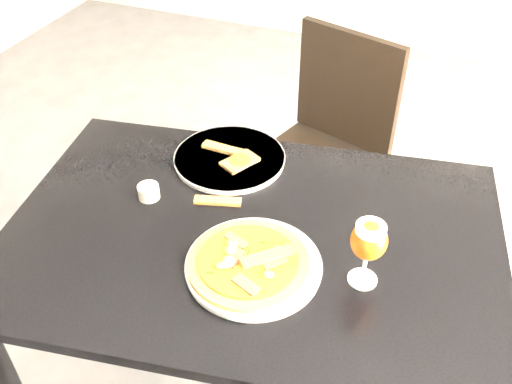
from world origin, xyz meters
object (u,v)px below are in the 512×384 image
at_px(pizza, 249,261).
at_px(beer_glass, 369,241).
at_px(dining_table, 252,258).
at_px(chair_far, 324,150).

xyz_separation_m(pizza, beer_glass, (0.25, 0.06, 0.09)).
bearing_deg(pizza, dining_table, 108.53).
relative_size(dining_table, beer_glass, 7.87).
bearing_deg(chair_far, beer_glass, -51.62).
distance_m(dining_table, chair_far, 0.76).
bearing_deg(pizza, chair_far, 93.27).
bearing_deg(dining_table, pizza, -80.42).
bearing_deg(chair_far, dining_table, -71.10).
relative_size(chair_far, beer_glass, 5.48).
bearing_deg(beer_glass, pizza, -166.01).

